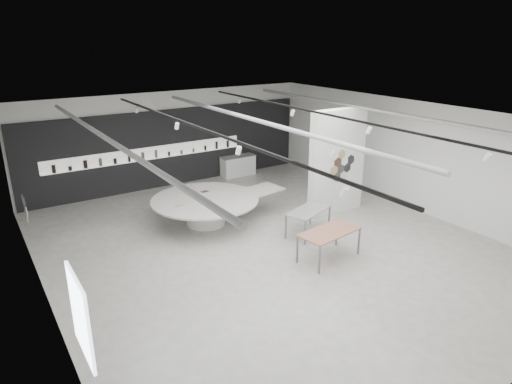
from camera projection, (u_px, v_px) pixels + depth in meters
room at (266, 179)px, 12.74m from camera, size 12.02×14.02×3.82m
back_wall_display at (170, 148)px, 18.41m from camera, size 11.80×0.27×3.10m
partition_column at (337, 162)px, 15.47m from camera, size 2.20×0.38×3.60m
display_island at (208, 207)px, 14.85m from camera, size 4.79×3.94×0.89m
sample_table_wood at (329, 233)px, 12.46m from camera, size 1.88×1.13×0.83m
sample_table_stone at (308, 212)px, 14.04m from camera, size 1.72×1.25×0.80m
kitchen_counter at (238, 166)px, 19.99m from camera, size 1.54×0.60×1.22m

